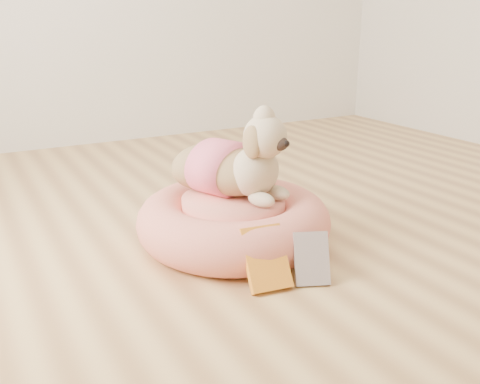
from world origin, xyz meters
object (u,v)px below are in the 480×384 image
pet_bed (234,221)px  dog (234,149)px  book_white (312,259)px  book_yellow (266,258)px

pet_bed → dog: size_ratio=1.51×
dog → book_white: dog is taller
pet_bed → book_white: bearing=-79.3°
pet_bed → book_yellow: (-0.07, -0.34, 0.00)m
dog → book_white: (0.06, -0.42, -0.28)m
pet_bed → book_yellow: bearing=-101.1°
dog → book_yellow: 0.46m
book_yellow → book_white: book_yellow is taller
pet_bed → book_white: (0.07, -0.40, -0.01)m
pet_bed → book_white: 0.40m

